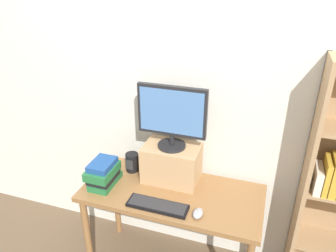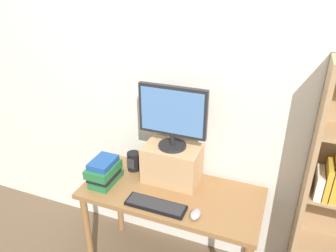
# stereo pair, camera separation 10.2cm
# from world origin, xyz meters

# --- Properties ---
(back_wall) EXTENTS (7.00, 0.08, 2.60)m
(back_wall) POSITION_xyz_m (0.00, 0.38, 1.30)
(back_wall) COLOR silver
(back_wall) RESTS_ON ground_plane
(desk) EXTENTS (1.27, 0.58, 0.77)m
(desk) POSITION_xyz_m (0.00, 0.00, 0.67)
(desk) COLOR olive
(desk) RESTS_ON ground_plane
(riser_box) EXTENTS (0.40, 0.26, 0.28)m
(riser_box) POSITION_xyz_m (-0.05, 0.14, 0.91)
(riser_box) COLOR tan
(riser_box) RESTS_ON desk
(computer_monitor) EXTENTS (0.48, 0.20, 0.45)m
(computer_monitor) POSITION_xyz_m (-0.05, 0.14, 1.30)
(computer_monitor) COLOR black
(computer_monitor) RESTS_ON riser_box
(keyboard) EXTENTS (0.41, 0.13, 0.02)m
(keyboard) POSITION_xyz_m (-0.04, -0.19, 0.78)
(keyboard) COLOR black
(keyboard) RESTS_ON desk
(computer_mouse) EXTENTS (0.06, 0.10, 0.04)m
(computer_mouse) POSITION_xyz_m (0.23, -0.19, 0.79)
(computer_mouse) COLOR #99999E
(computer_mouse) RESTS_ON desk
(book_stack) EXTENTS (0.18, 0.27, 0.19)m
(book_stack) POSITION_xyz_m (-0.50, -0.07, 0.86)
(book_stack) COLOR #236B38
(book_stack) RESTS_ON desk
(desk_speaker) EXTENTS (0.10, 0.10, 0.15)m
(desk_speaker) POSITION_xyz_m (-0.37, 0.15, 0.85)
(desk_speaker) COLOR black
(desk_speaker) RESTS_ON desk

